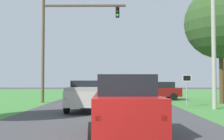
# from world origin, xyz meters

# --- Properties ---
(ground_plane) EXTENTS (120.00, 120.00, 0.00)m
(ground_plane) POSITION_xyz_m (0.00, 9.70, 0.00)
(ground_plane) COLOR #424244
(red_suv_near) EXTENTS (2.26, 4.63, 1.99)m
(red_suv_near) POSITION_xyz_m (0.82, 3.34, 1.04)
(red_suv_near) COLOR #9E1411
(red_suv_near) RESTS_ON ground_plane
(pickup_truck_lead) EXTENTS (2.38, 5.46, 1.83)m
(pickup_truck_lead) POSITION_xyz_m (-1.12, 11.43, 0.96)
(pickup_truck_lead) COLOR #B7B2A8
(pickup_truck_lead) RESTS_ON ground_plane
(traffic_light) EXTENTS (7.04, 0.40, 8.71)m
(traffic_light) POSITION_xyz_m (-3.84, 17.60, 5.65)
(traffic_light) COLOR brown
(traffic_light) RESTS_ON ground_plane
(keep_moving_sign) EXTENTS (0.60, 0.09, 2.35)m
(keep_moving_sign) POSITION_xyz_m (5.55, 14.09, 1.51)
(keep_moving_sign) COLOR gray
(keep_moving_sign) RESTS_ON ground_plane
(oak_tree_right) EXTENTS (5.77, 5.77, 9.37)m
(oak_tree_right) POSITION_xyz_m (9.01, 16.79, 6.47)
(oak_tree_right) COLOR #4C351E
(oak_tree_right) RESTS_ON ground_plane
(crossing_suv_far) EXTENTS (4.32, 2.27, 1.71)m
(crossing_suv_far) POSITION_xyz_m (4.59, 21.13, 0.90)
(crossing_suv_far) COLOR maroon
(crossing_suv_far) RESTS_ON ground_plane
(utility_pole_right) EXTENTS (0.28, 0.28, 8.46)m
(utility_pole_right) POSITION_xyz_m (6.91, 12.52, 4.23)
(utility_pole_right) COLOR #9E998E
(utility_pole_right) RESTS_ON ground_plane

